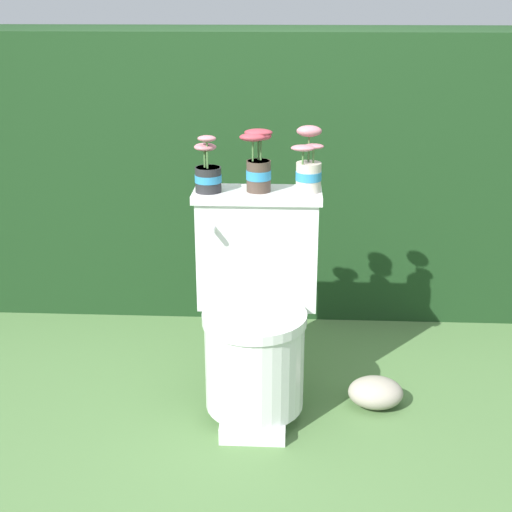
% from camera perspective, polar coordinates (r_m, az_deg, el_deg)
% --- Properties ---
extents(ground_plane, '(12.00, 12.00, 0.00)m').
position_cam_1_polar(ground_plane, '(2.67, 0.68, -13.27)').
color(ground_plane, '#4C703D').
extents(hedge_backdrop, '(4.30, 0.64, 1.32)m').
position_cam_1_polar(hedge_backdrop, '(3.52, 1.51, 6.99)').
color(hedge_backdrop, '#193819').
rests_on(hedge_backdrop, ground).
extents(toilet, '(0.46, 0.49, 0.81)m').
position_cam_1_polar(toilet, '(2.60, -0.03, -4.96)').
color(toilet, silver).
rests_on(toilet, ground).
extents(potted_plant_left, '(0.10, 0.10, 0.20)m').
position_cam_1_polar(potted_plant_left, '(2.54, -3.89, 6.74)').
color(potted_plant_left, '#262628').
rests_on(potted_plant_left, toilet).
extents(potted_plant_midleft, '(0.12, 0.10, 0.22)m').
position_cam_1_polar(potted_plant_midleft, '(2.53, 0.17, 7.43)').
color(potted_plant_midleft, '#47382D').
rests_on(potted_plant_midleft, toilet).
extents(potted_plant_middle, '(0.12, 0.11, 0.23)m').
position_cam_1_polar(potted_plant_middle, '(2.54, 4.22, 7.15)').
color(potted_plant_middle, beige).
rests_on(potted_plant_middle, toilet).
extents(garden_stone, '(0.21, 0.17, 0.11)m').
position_cam_1_polar(garden_stone, '(2.78, 9.55, -10.72)').
color(garden_stone, '#9E9384').
rests_on(garden_stone, ground).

